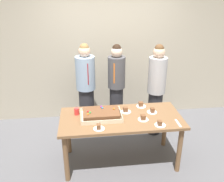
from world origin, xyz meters
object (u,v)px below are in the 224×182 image
object	(u,v)px
plated_slice_far_right	(99,128)
plated_slice_center_back	(143,118)
plated_slice_far_left	(160,124)
person_serving_front	(86,87)
drink_cup_nearest	(77,111)
plated_slice_near_right	(141,105)
sheet_cake	(101,114)
plated_slice_center_front	(126,111)
person_striped_tie_right	(156,89)
person_green_shirt_behind	(116,87)
plated_slice_near_left	(152,111)
cake_server_utensil	(178,123)
party_table	(121,123)

from	to	relation	value
plated_slice_far_right	plated_slice_center_back	bearing A→B (deg)	14.70
plated_slice_far_left	person_serving_front	world-z (taller)	person_serving_front
plated_slice_far_left	person_serving_front	xyz separation A→B (m)	(-0.96, 1.31, 0.05)
plated_slice_center_back	drink_cup_nearest	world-z (taller)	drink_cup_nearest
plated_slice_near_right	plated_slice_center_back	distance (m)	0.42
sheet_cake	plated_slice_center_back	xyz separation A→B (m)	(0.58, -0.15, -0.02)
plated_slice_near_right	person_serving_front	distance (m)	1.10
plated_slice_near_right	plated_slice_center_front	world-z (taller)	same
plated_slice_far_right	person_serving_front	xyz separation A→B (m)	(-0.14, 1.30, 0.05)
plated_slice_center_front	plated_slice_near_right	bearing A→B (deg)	29.32
person_serving_front	sheet_cake	bearing A→B (deg)	-0.02
sheet_cake	drink_cup_nearest	xyz separation A→B (m)	(-0.35, 0.12, 0.00)
plated_slice_near_right	person_striped_tie_right	world-z (taller)	person_striped_tie_right
sheet_cake	plated_slice_far_left	xyz separation A→B (m)	(0.77, -0.33, -0.02)
plated_slice_center_back	drink_cup_nearest	size ratio (longest dim) A/B	1.50
plated_slice_near_right	person_green_shirt_behind	size ratio (longest dim) A/B	0.09
person_green_shirt_behind	person_striped_tie_right	world-z (taller)	person_striped_tie_right
sheet_cake	plated_slice_far_right	size ratio (longest dim) A/B	3.89
plated_slice_near_left	plated_slice_center_back	bearing A→B (deg)	-133.25
plated_slice_near_left	cake_server_utensil	size ratio (longest dim) A/B	0.75
party_table	plated_slice_far_left	bearing A→B (deg)	-31.37
person_serving_front	person_green_shirt_behind	size ratio (longest dim) A/B	1.01
plated_slice_center_back	cake_server_utensil	distance (m)	0.48
plated_slice_center_front	person_green_shirt_behind	bearing A→B (deg)	91.96
sheet_cake	person_striped_tie_right	distance (m)	1.23
plated_slice_far_left	plated_slice_near_left	bearing A→B (deg)	90.48
sheet_cake	plated_slice_near_left	world-z (taller)	sheet_cake
plated_slice_far_right	plated_slice_center_back	xyz separation A→B (m)	(0.63, 0.17, 0.00)
party_table	person_green_shirt_behind	distance (m)	0.98
party_table	person_serving_front	size ratio (longest dim) A/B	1.07
plated_slice_center_front	plated_slice_far_right	bearing A→B (deg)	-135.35
plated_slice_far_left	party_table	bearing A→B (deg)	148.63
plated_slice_near_right	plated_slice_center_back	xyz separation A→B (m)	(-0.06, -0.41, 0.00)
sheet_cake	person_green_shirt_behind	xyz separation A→B (m)	(0.35, 0.93, 0.03)
plated_slice_near_right	drink_cup_nearest	world-z (taller)	drink_cup_nearest
plated_slice_near_left	sheet_cake	bearing A→B (deg)	-176.59
party_table	cake_server_utensil	world-z (taller)	cake_server_utensil
sheet_cake	person_serving_front	world-z (taller)	person_serving_front
sheet_cake	person_green_shirt_behind	distance (m)	0.99
plated_slice_near_right	person_green_shirt_behind	bearing A→B (deg)	113.88
plated_slice_near_left	plated_slice_center_back	xyz separation A→B (m)	(-0.19, -0.20, 0.00)
sheet_cake	plated_slice_near_left	distance (m)	0.76
plated_slice_far_right	person_green_shirt_behind	xyz separation A→B (m)	(0.40, 1.24, 0.06)
party_table	drink_cup_nearest	bearing A→B (deg)	166.12
sheet_cake	plated_slice_center_back	size ratio (longest dim) A/B	3.89
sheet_cake	plated_slice_far_right	xyz separation A→B (m)	(-0.06, -0.32, -0.02)
cake_server_utensil	person_serving_front	bearing A→B (deg)	133.79
plated_slice_near_left	person_green_shirt_behind	size ratio (longest dim) A/B	0.09
drink_cup_nearest	plated_slice_far_left	bearing A→B (deg)	-22.00
person_green_shirt_behind	plated_slice_near_right	bearing A→B (deg)	44.39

